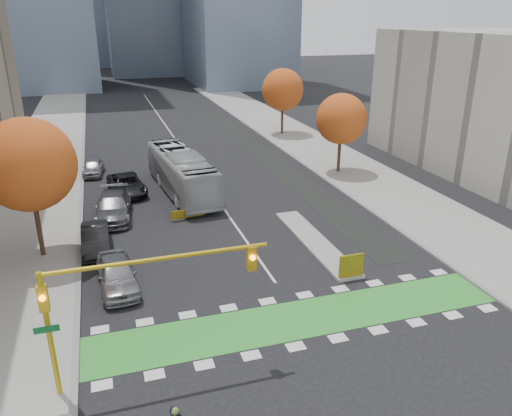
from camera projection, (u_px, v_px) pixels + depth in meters
ground at (313, 337)px, 22.03m from camera, size 300.00×300.00×0.00m
sidewalk_west at (30, 211)px, 36.02m from camera, size 7.00×120.00×0.15m
sidewalk_east at (364, 177)px, 43.56m from camera, size 7.00×120.00×0.15m
curb_west at (81, 206)px, 36.99m from camera, size 0.30×120.00×0.16m
curb_east at (327, 181)px, 42.58m from camera, size 0.30×120.00×0.16m
bike_crossing at (301, 319)px, 23.36m from camera, size 20.00×3.00×0.01m
centre_line at (174, 138)px, 57.60m from camera, size 0.15×70.00×0.01m
bike_lane_paint at (263, 154)px, 50.80m from camera, size 2.50×50.00×0.01m
median_island at (315, 242)px, 31.12m from camera, size 1.60×10.00×0.16m
hazard_board at (351, 266)px, 26.59m from camera, size 1.40×0.12×1.30m
tree_west at (28, 165)px, 27.31m from camera, size 5.20×5.20×8.22m
tree_east_near at (341, 119)px, 43.18m from camera, size 4.40×4.40×7.08m
tree_east_far at (283, 90)px, 57.42m from camera, size 4.80×4.80×7.65m
traffic_signal_west at (120, 291)px, 17.90m from camera, size 8.53×0.56×5.20m
bus at (182, 172)px, 39.38m from camera, size 4.06×12.28×3.36m
parked_car_a at (117, 274)px, 25.72m from camera, size 2.22×4.85×1.61m
parked_car_b at (96, 239)px, 29.90m from camera, size 1.60×4.54×1.49m
parked_car_c at (113, 207)px, 34.67m from camera, size 2.84×5.92×1.66m
parked_car_d at (127, 185)px, 39.50m from camera, size 3.14×5.59×1.47m
parked_car_e at (93, 167)px, 44.17m from camera, size 2.14×4.22×1.38m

